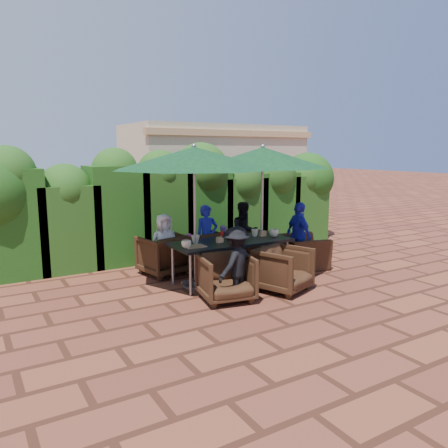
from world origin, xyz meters
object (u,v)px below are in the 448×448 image
chair_far_right (244,245)px  chair_end_right (303,246)px  chair_near_left (226,275)px  chair_far_mid (200,248)px  umbrella_left (194,158)px  chair_near_right (283,267)px  dining_table (231,245)px  chair_far_left (164,253)px  umbrella_right (263,158)px

chair_far_right → chair_end_right: bearing=112.9°
chair_near_left → chair_far_mid: bearing=84.8°
umbrella_left → chair_near_right: 2.36m
chair_near_left → dining_table: bearing=64.5°
chair_far_left → umbrella_right: bearing=137.1°
umbrella_right → chair_near_left: bearing=-146.4°
dining_table → chair_near_right: (0.45, -0.94, -0.26)m
chair_far_mid → chair_near_right: size_ratio=1.00×
chair_far_left → chair_near_left: bearing=87.6°
umbrella_left → chair_near_left: bearing=-85.4°
umbrella_left → umbrella_right: (1.39, -0.04, -0.00)m
umbrella_right → chair_end_right: bearing=3.4°
chair_far_left → chair_far_mid: 0.79m
chair_far_mid → chair_far_right: size_ratio=1.07×
umbrella_right → chair_near_right: 2.06m
umbrella_left → umbrella_right: same height
umbrella_left → chair_far_left: umbrella_left is taller
chair_far_mid → chair_end_right: 2.08m
umbrella_right → chair_far_left: bearing=146.9°
chair_far_right → chair_near_right: (-0.47, -1.92, 0.03)m
umbrella_left → chair_near_right: bearing=-41.4°
chair_far_mid → chair_far_right: bearing=174.6°
chair_far_mid → chair_far_left: bearing=-0.4°
chair_end_right → chair_near_left: bearing=126.3°
dining_table → umbrella_left: umbrella_left is taller
umbrella_right → dining_table: bearing=-177.7°
chair_near_left → chair_near_right: (1.07, -0.10, 0.00)m
umbrella_right → chair_near_right: size_ratio=3.00×
dining_table → chair_far_mid: 1.09m
chair_far_mid → chair_near_left: (-0.54, -1.90, -0.00)m
chair_far_right → chair_near_left: 2.39m
dining_table → umbrella_right: (0.69, 0.03, 1.54)m
chair_end_right → chair_near_right: bearing=143.0°
umbrella_left → chair_far_left: (-0.17, 0.98, -1.79)m
umbrella_left → chair_near_left: (0.07, -0.91, -1.81)m
umbrella_left → chair_far_mid: size_ratio=3.41×
umbrella_left → chair_end_right: (2.46, 0.03, -1.79)m
chair_far_mid → chair_end_right: size_ratio=0.85×
umbrella_right → chair_near_left: 2.40m
umbrella_right → chair_end_right: size_ratio=2.55×
umbrella_right → chair_far_mid: size_ratio=3.00×
chair_far_left → chair_far_right: 1.79m
chair_end_right → umbrella_left: bearing=105.5°
dining_table → chair_end_right: size_ratio=2.27×
umbrella_right → chair_far_mid: 2.21m
chair_far_left → chair_near_left: (0.25, -1.89, -0.01)m
chair_near_right → chair_far_left: bearing=102.9°
chair_far_right → chair_near_left: (-1.54, -1.82, 0.02)m
chair_far_mid → chair_near_right: same height
chair_far_left → chair_far_right: size_ratio=1.09×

